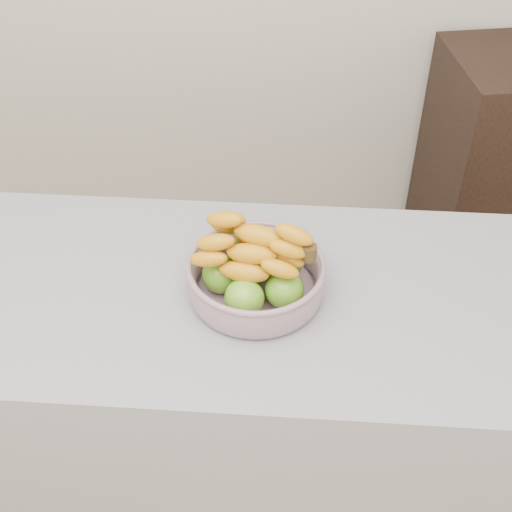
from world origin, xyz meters
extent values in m
cube|color=#96969E|center=(0.00, 0.74, 0.45)|extent=(2.00, 0.60, 0.90)
cube|color=black|center=(1.06, 1.78, 0.47)|extent=(0.59, 0.51, 0.94)
cylinder|color=#9EA7BE|center=(0.27, 0.74, 0.91)|extent=(0.24, 0.24, 0.01)
torus|color=#9EA7BE|center=(0.27, 0.74, 0.98)|extent=(0.28, 0.28, 0.01)
sphere|color=#4C8A17|center=(0.25, 0.68, 0.95)|extent=(0.08, 0.08, 0.08)
sphere|color=#4C8A17|center=(0.33, 0.71, 0.95)|extent=(0.08, 0.08, 0.08)
sphere|color=#4C8A17|center=(0.32, 0.79, 0.95)|extent=(0.08, 0.08, 0.08)
sphere|color=#4C8A17|center=(0.24, 0.81, 0.95)|extent=(0.08, 0.08, 0.08)
sphere|color=#4C8A17|center=(0.20, 0.74, 0.95)|extent=(0.08, 0.08, 0.08)
ellipsoid|color=#FFB315|center=(0.25, 0.70, 0.99)|extent=(0.18, 0.06, 0.04)
ellipsoid|color=#FFB315|center=(0.26, 0.75, 0.99)|extent=(0.18, 0.08, 0.04)
ellipsoid|color=#FFB315|center=(0.27, 0.79, 0.99)|extent=(0.18, 0.10, 0.04)
ellipsoid|color=#FFB315|center=(0.26, 0.72, 1.03)|extent=(0.18, 0.05, 0.04)
ellipsoid|color=#FFB315|center=(0.27, 0.77, 1.03)|extent=(0.18, 0.11, 0.04)
ellipsoid|color=#FFB315|center=(0.27, 0.74, 1.05)|extent=(0.18, 0.08, 0.04)
cylinder|color=#3C2D13|center=(0.37, 0.72, 1.04)|extent=(0.03, 0.03, 0.03)
camera|label=1|loc=(0.34, -0.29, 1.91)|focal=50.00mm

